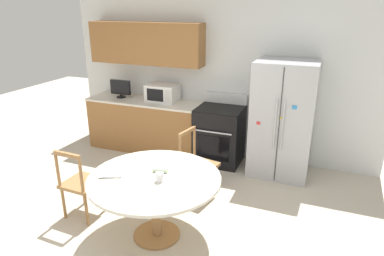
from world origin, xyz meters
TOP-DOWN VIEW (x-y plane):
  - ground_plane at (0.00, 0.00)m, footprint 14.00×14.00m
  - back_wall at (-0.31, 2.59)m, footprint 5.20×0.44m
  - kitchen_counter at (-1.20, 2.29)m, footprint 2.02×0.64m
  - refrigerator at (1.14, 2.22)m, footprint 0.87×0.74m
  - oven_range at (0.17, 2.26)m, footprint 0.71×0.68m
  - microwave at (-0.88, 2.35)m, footprint 0.51×0.37m
  - countertop_tv at (-1.67, 2.29)m, footprint 0.38×0.16m
  - dining_table at (0.11, 0.14)m, footprint 1.41×1.41m
  - dining_chair_left at (-0.90, 0.17)m, footprint 0.44×0.44m
  - dining_chair_far at (0.21, 1.15)m, footprint 0.49×0.49m
  - candle_glass at (0.20, 0.08)m, footprint 0.08×0.08m
  - folded_napkin at (0.12, 0.26)m, footprint 0.17×0.09m
  - mail_stack at (-0.37, 0.06)m, footprint 0.33×0.37m

SIDE VIEW (x-z plane):
  - ground_plane at x=0.00m, z-range 0.00..0.00m
  - dining_chair_left at x=-0.90m, z-range -0.02..0.89m
  - dining_chair_far at x=0.21m, z-range -0.02..0.89m
  - kitchen_counter at x=-1.20m, z-range 0.00..0.90m
  - oven_range at x=0.17m, z-range -0.07..1.01m
  - dining_table at x=0.11m, z-range 0.25..0.99m
  - mail_stack at x=-0.37m, z-range 0.74..0.76m
  - folded_napkin at x=0.12m, z-range 0.74..0.79m
  - candle_glass at x=0.20m, z-range 0.73..0.83m
  - refrigerator at x=1.14m, z-range 0.00..1.72m
  - microwave at x=-0.88m, z-range 0.90..1.19m
  - countertop_tv at x=-1.67m, z-range 0.91..1.22m
  - back_wall at x=-0.31m, z-range 0.14..2.74m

